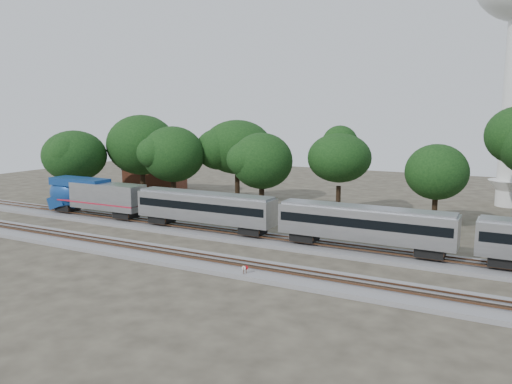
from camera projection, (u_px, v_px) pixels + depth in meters
ground at (214, 251)px, 51.11m from camera, size 160.00×160.00×0.00m
track_far at (243, 237)px, 56.32m from camera, size 160.00×5.00×0.73m
track_near at (191, 259)px, 47.58m from camera, size 160.00×5.00×0.73m
switch_stand_red at (246, 270)px, 42.73m from camera, size 0.35×0.13×1.11m
switch_stand_white at (244, 270)px, 42.64m from camera, size 0.34×0.13×1.11m
switch_lever at (252, 278)px, 42.42m from camera, size 0.57×0.45×0.30m
brick_building at (155, 177)px, 91.81m from camera, size 11.23×9.01×4.77m
tree_0 at (74, 156)px, 78.04m from camera, size 7.53×7.53×10.62m
tree_1 at (142, 145)px, 80.59m from camera, size 9.09×9.09×12.82m
tree_2 at (173, 154)px, 73.95m from camera, size 8.13×8.13×11.46m
tree_3 at (237, 147)px, 76.21m from camera, size 9.04×9.04×12.74m
tree_4 at (262, 161)px, 67.03m from camera, size 7.79×7.79×10.98m
tree_5 at (339, 158)px, 65.90m from camera, size 8.31×8.31×11.71m
tree_6 at (437, 172)px, 59.48m from camera, size 7.19×7.19×10.14m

